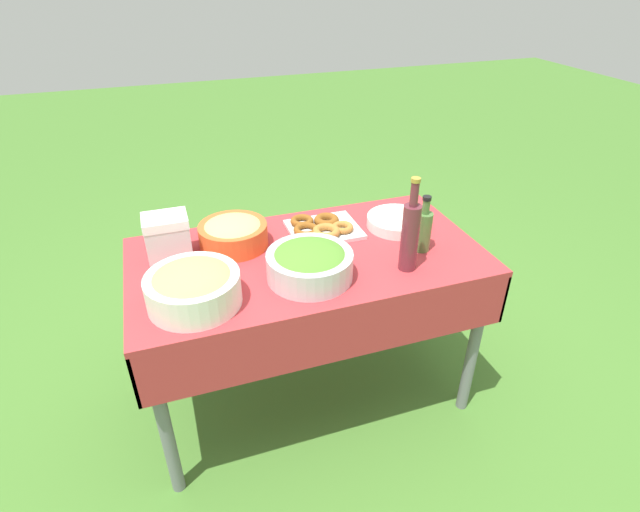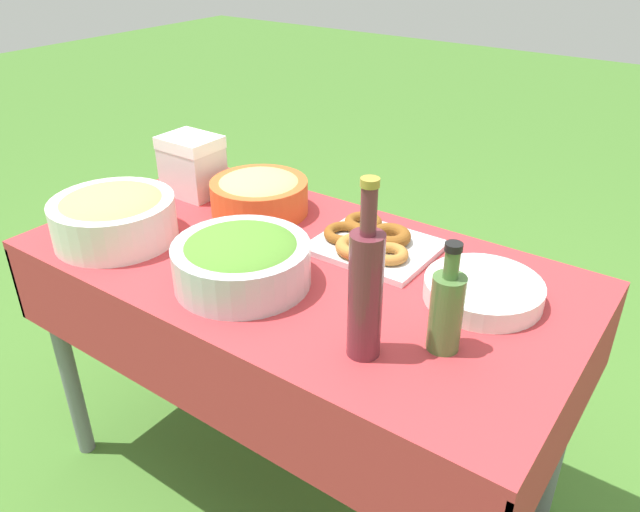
# 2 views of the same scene
# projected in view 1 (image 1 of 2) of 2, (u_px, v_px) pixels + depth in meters

# --- Properties ---
(ground_plane) EXTENTS (14.00, 14.00, 0.00)m
(ground_plane) POSITION_uv_depth(u_px,v_px,m) (309.00, 391.00, 2.42)
(ground_plane) COLOR #477A2D
(picnic_table) EXTENTS (1.41, 0.75, 0.77)m
(picnic_table) POSITION_uv_depth(u_px,v_px,m) (308.00, 277.00, 2.07)
(picnic_table) COLOR #B73338
(picnic_table) RESTS_ON ground_plane
(salad_bowl) EXTENTS (0.32, 0.32, 0.12)m
(salad_bowl) POSITION_uv_depth(u_px,v_px,m) (310.00, 263.00, 1.84)
(salad_bowl) COLOR silver
(salad_bowl) RESTS_ON picnic_table
(pasta_bowl) EXTENTS (0.28, 0.28, 0.12)m
(pasta_bowl) POSITION_uv_depth(u_px,v_px,m) (233.00, 233.00, 2.04)
(pasta_bowl) COLOR #E05B28
(pasta_bowl) RESTS_ON picnic_table
(donut_platter) EXTENTS (0.31, 0.27, 0.05)m
(donut_platter) POSITION_uv_depth(u_px,v_px,m) (322.00, 227.00, 2.16)
(donut_platter) COLOR silver
(donut_platter) RESTS_ON picnic_table
(plate_stack) EXTENTS (0.27, 0.27, 0.05)m
(plate_stack) POSITION_uv_depth(u_px,v_px,m) (397.00, 222.00, 2.20)
(plate_stack) COLOR white
(plate_stack) RESTS_ON picnic_table
(olive_oil_bottle) EXTENTS (0.07, 0.07, 0.24)m
(olive_oil_bottle) POSITION_uv_depth(u_px,v_px,m) (423.00, 229.00, 2.00)
(olive_oil_bottle) COLOR #4C7238
(olive_oil_bottle) RESTS_ON picnic_table
(wine_bottle) EXTENTS (0.07, 0.07, 0.37)m
(wine_bottle) POSITION_uv_depth(u_px,v_px,m) (410.00, 235.00, 1.85)
(wine_bottle) COLOR maroon
(wine_bottle) RESTS_ON picnic_table
(bread_bowl) EXTENTS (0.32, 0.32, 0.13)m
(bread_bowl) POSITION_uv_depth(u_px,v_px,m) (193.00, 286.00, 1.70)
(bread_bowl) COLOR white
(bread_bowl) RESTS_ON picnic_table
(cooler_box) EXTENTS (0.17, 0.14, 0.18)m
(cooler_box) POSITION_uv_depth(u_px,v_px,m) (168.00, 237.00, 1.95)
(cooler_box) COLOR silver
(cooler_box) RESTS_ON picnic_table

